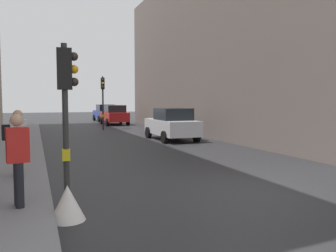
{
  "coord_description": "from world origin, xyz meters",
  "views": [
    {
      "loc": [
        -4.81,
        -7.23,
        2.18
      ],
      "look_at": [
        0.42,
        6.49,
        1.11
      ],
      "focal_mm": 37.46,
      "sensor_mm": 36.0,
      "label": 1
    }
  ],
  "objects_px": {
    "car_silver_hatchback": "(172,124)",
    "pedestrian_in_red_jacket": "(18,156)",
    "car_blue_van": "(105,113)",
    "pedestrian_with_black_backpack": "(17,139)",
    "traffic_light_far_median": "(103,93)",
    "traffic_light_near_left": "(66,94)",
    "car_red_sedan": "(114,115)",
    "warning_sign_triangle": "(68,203)"
  },
  "relations": [
    {
      "from": "pedestrian_with_black_backpack",
      "to": "warning_sign_triangle",
      "type": "xyz_separation_m",
      "value": [
        0.99,
        -3.65,
        -0.84
      ]
    },
    {
      "from": "car_silver_hatchback",
      "to": "warning_sign_triangle",
      "type": "bearing_deg",
      "value": -119.73
    },
    {
      "from": "traffic_light_near_left",
      "to": "car_red_sedan",
      "type": "height_order",
      "value": "traffic_light_near_left"
    },
    {
      "from": "pedestrian_with_black_backpack",
      "to": "car_silver_hatchback",
      "type": "bearing_deg",
      "value": 46.0
    },
    {
      "from": "pedestrian_with_black_backpack",
      "to": "pedestrian_in_red_jacket",
      "type": "distance_m",
      "value": 2.98
    },
    {
      "from": "traffic_light_near_left",
      "to": "car_red_sedan",
      "type": "bearing_deg",
      "value": 75.56
    },
    {
      "from": "car_red_sedan",
      "to": "car_blue_van",
      "type": "bearing_deg",
      "value": 87.73
    },
    {
      "from": "car_silver_hatchback",
      "to": "pedestrian_with_black_backpack",
      "type": "xyz_separation_m",
      "value": [
        -7.51,
        -7.78,
        0.29
      ]
    },
    {
      "from": "car_red_sedan",
      "to": "car_silver_hatchback",
      "type": "xyz_separation_m",
      "value": [
        0.3,
        -13.39,
        0.0
      ]
    },
    {
      "from": "car_blue_van",
      "to": "pedestrian_with_black_backpack",
      "type": "distance_m",
      "value": 27.87
    },
    {
      "from": "car_blue_van",
      "to": "pedestrian_with_black_backpack",
      "type": "relative_size",
      "value": 2.4
    },
    {
      "from": "car_red_sedan",
      "to": "warning_sign_triangle",
      "type": "distance_m",
      "value": 25.58
    },
    {
      "from": "pedestrian_in_red_jacket",
      "to": "warning_sign_triangle",
      "type": "height_order",
      "value": "pedestrian_in_red_jacket"
    },
    {
      "from": "car_red_sedan",
      "to": "traffic_light_near_left",
      "type": "bearing_deg",
      "value": -104.44
    },
    {
      "from": "pedestrian_with_black_backpack",
      "to": "warning_sign_triangle",
      "type": "height_order",
      "value": "pedestrian_with_black_backpack"
    },
    {
      "from": "car_silver_hatchback",
      "to": "pedestrian_with_black_backpack",
      "type": "height_order",
      "value": "pedestrian_with_black_backpack"
    },
    {
      "from": "pedestrian_in_red_jacket",
      "to": "traffic_light_near_left",
      "type": "bearing_deg",
      "value": 21.69
    },
    {
      "from": "traffic_light_far_median",
      "to": "traffic_light_near_left",
      "type": "distance_m",
      "value": 18.99
    },
    {
      "from": "pedestrian_with_black_backpack",
      "to": "traffic_light_far_median",
      "type": "bearing_deg",
      "value": 71.85
    },
    {
      "from": "traffic_light_near_left",
      "to": "car_silver_hatchback",
      "type": "relative_size",
      "value": 0.79
    },
    {
      "from": "pedestrian_with_black_backpack",
      "to": "warning_sign_triangle",
      "type": "bearing_deg",
      "value": -74.87
    },
    {
      "from": "car_red_sedan",
      "to": "car_silver_hatchback",
      "type": "relative_size",
      "value": 1.0
    },
    {
      "from": "traffic_light_far_median",
      "to": "car_blue_van",
      "type": "relative_size",
      "value": 0.93
    },
    {
      "from": "car_blue_van",
      "to": "pedestrian_in_red_jacket",
      "type": "distance_m",
      "value": 30.71
    },
    {
      "from": "traffic_light_near_left",
      "to": "pedestrian_with_black_backpack",
      "type": "bearing_deg",
      "value": 112.59
    },
    {
      "from": "pedestrian_with_black_backpack",
      "to": "warning_sign_triangle",
      "type": "distance_m",
      "value": 3.87
    },
    {
      "from": "traffic_light_far_median",
      "to": "car_silver_hatchback",
      "type": "xyz_separation_m",
      "value": [
        2.29,
        -8.15,
        -1.84
      ]
    },
    {
      "from": "car_silver_hatchback",
      "to": "traffic_light_near_left",
      "type": "bearing_deg",
      "value": -121.74
    },
    {
      "from": "traffic_light_near_left",
      "to": "car_red_sedan",
      "type": "xyz_separation_m",
      "value": [
        6.12,
        23.77,
        -1.43
      ]
    },
    {
      "from": "car_blue_van",
      "to": "car_red_sedan",
      "type": "bearing_deg",
      "value": -92.27
    },
    {
      "from": "traffic_light_far_median",
      "to": "traffic_light_near_left",
      "type": "bearing_deg",
      "value": -102.58
    },
    {
      "from": "traffic_light_near_left",
      "to": "car_silver_hatchback",
      "type": "bearing_deg",
      "value": 58.26
    },
    {
      "from": "car_red_sedan",
      "to": "car_blue_van",
      "type": "xyz_separation_m",
      "value": [
        0.23,
        5.7,
        0.0
      ]
    },
    {
      "from": "car_silver_hatchback",
      "to": "car_blue_van",
      "type": "bearing_deg",
      "value": 90.24
    },
    {
      "from": "car_blue_van",
      "to": "car_silver_hatchback",
      "type": "relative_size",
      "value": 1.01
    },
    {
      "from": "car_blue_van",
      "to": "car_silver_hatchback",
      "type": "bearing_deg",
      "value": -89.76
    },
    {
      "from": "traffic_light_far_median",
      "to": "pedestrian_with_black_backpack",
      "type": "height_order",
      "value": "traffic_light_far_median"
    },
    {
      "from": "car_red_sedan",
      "to": "car_blue_van",
      "type": "height_order",
      "value": "same"
    },
    {
      "from": "car_silver_hatchback",
      "to": "pedestrian_with_black_backpack",
      "type": "distance_m",
      "value": 10.81
    },
    {
      "from": "traffic_light_near_left",
      "to": "car_blue_van",
      "type": "height_order",
      "value": "traffic_light_near_left"
    },
    {
      "from": "traffic_light_far_median",
      "to": "traffic_light_near_left",
      "type": "height_order",
      "value": "traffic_light_far_median"
    },
    {
      "from": "car_silver_hatchback",
      "to": "pedestrian_in_red_jacket",
      "type": "height_order",
      "value": "pedestrian_in_red_jacket"
    }
  ]
}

